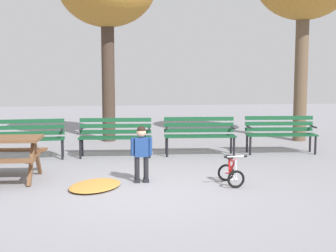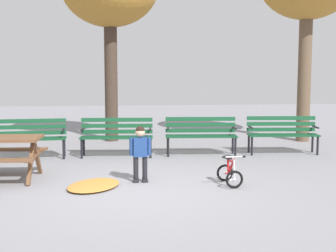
{
  "view_description": "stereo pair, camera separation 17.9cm",
  "coord_description": "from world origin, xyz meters",
  "px_view_note": "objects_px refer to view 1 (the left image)",
  "views": [
    {
      "loc": [
        -0.46,
        -7.6,
        1.97
      ],
      "look_at": [
        0.65,
        1.69,
        0.85
      ],
      "focal_mm": 52.09,
      "sensor_mm": 36.0,
      "label": 1
    },
    {
      "loc": [
        -0.28,
        -7.62,
        1.97
      ],
      "look_at": [
        0.65,
        1.69,
        0.85
      ],
      "focal_mm": 52.09,
      "sensor_mm": 36.0,
      "label": 2
    }
  ],
  "objects_px": {
    "park_bench_far_left": "(27,135)",
    "park_bench_far_right": "(280,131)",
    "kids_bicycle": "(231,173)",
    "child_standing": "(141,150)",
    "park_bench_right": "(199,132)",
    "park_bench_left": "(115,134)"
  },
  "relations": [
    {
      "from": "park_bench_left",
      "to": "park_bench_far_right",
      "type": "bearing_deg",
      "value": 0.01
    },
    {
      "from": "park_bench_far_left",
      "to": "child_standing",
      "type": "distance_m",
      "value": 3.41
    },
    {
      "from": "park_bench_far_left",
      "to": "child_standing",
      "type": "xyz_separation_m",
      "value": [
        2.33,
        -2.49,
        0.06
      ]
    },
    {
      "from": "park_bench_far_left",
      "to": "park_bench_right",
      "type": "xyz_separation_m",
      "value": [
        3.81,
        0.05,
        0.0
      ]
    },
    {
      "from": "park_bench_far_right",
      "to": "kids_bicycle",
      "type": "height_order",
      "value": "park_bench_far_right"
    },
    {
      "from": "park_bench_left",
      "to": "park_bench_right",
      "type": "relative_size",
      "value": 1.0
    },
    {
      "from": "park_bench_far_right",
      "to": "child_standing",
      "type": "height_order",
      "value": "child_standing"
    },
    {
      "from": "park_bench_right",
      "to": "child_standing",
      "type": "xyz_separation_m",
      "value": [
        -1.49,
        -2.54,
        0.06
      ]
    },
    {
      "from": "park_bench_left",
      "to": "park_bench_far_right",
      "type": "relative_size",
      "value": 1.0
    },
    {
      "from": "park_bench_left",
      "to": "park_bench_right",
      "type": "distance_m",
      "value": 1.9
    },
    {
      "from": "kids_bicycle",
      "to": "child_standing",
      "type": "bearing_deg",
      "value": 166.78
    },
    {
      "from": "park_bench_far_left",
      "to": "park_bench_far_right",
      "type": "xyz_separation_m",
      "value": [
        5.71,
        0.04,
        0.0
      ]
    },
    {
      "from": "park_bench_far_left",
      "to": "park_bench_far_right",
      "type": "relative_size",
      "value": 1.0
    },
    {
      "from": "park_bench_left",
      "to": "kids_bicycle",
      "type": "xyz_separation_m",
      "value": [
        1.91,
        -2.88,
        -0.31
      ]
    },
    {
      "from": "park_bench_right",
      "to": "park_bench_far_right",
      "type": "height_order",
      "value": "same"
    },
    {
      "from": "park_bench_far_right",
      "to": "kids_bicycle",
      "type": "distance_m",
      "value": 3.46
    },
    {
      "from": "park_bench_far_left",
      "to": "park_bench_right",
      "type": "relative_size",
      "value": 1.0
    },
    {
      "from": "park_bench_right",
      "to": "child_standing",
      "type": "relative_size",
      "value": 1.66
    },
    {
      "from": "park_bench_far_right",
      "to": "child_standing",
      "type": "relative_size",
      "value": 1.66
    },
    {
      "from": "park_bench_right",
      "to": "park_bench_far_left",
      "type": "bearing_deg",
      "value": -179.22
    },
    {
      "from": "park_bench_far_left",
      "to": "park_bench_far_right",
      "type": "height_order",
      "value": "same"
    },
    {
      "from": "park_bench_far_left",
      "to": "kids_bicycle",
      "type": "bearing_deg",
      "value": -36.61
    }
  ]
}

